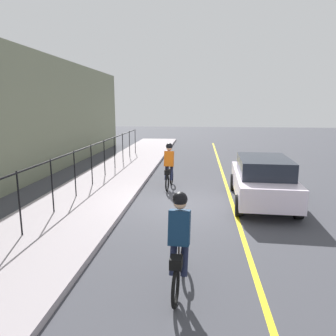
% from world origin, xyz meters
% --- Properties ---
extents(ground_plane, '(80.00, 80.00, 0.00)m').
position_xyz_m(ground_plane, '(0.00, 0.00, 0.00)').
color(ground_plane, '#3D3E44').
extents(lane_line_centre, '(36.00, 0.12, 0.01)m').
position_xyz_m(lane_line_centre, '(0.00, -1.60, 0.00)').
color(lane_line_centre, yellow).
rests_on(lane_line_centre, ground).
extents(sidewalk, '(40.00, 3.20, 0.15)m').
position_xyz_m(sidewalk, '(0.00, 3.40, 0.07)').
color(sidewalk, '#988F94').
rests_on(sidewalk, ground).
extents(building_wall, '(28.00, 0.80, 5.61)m').
position_xyz_m(building_wall, '(2.00, 7.00, 2.81)').
color(building_wall, slate).
rests_on(building_wall, ground).
extents(iron_fence, '(18.96, 0.04, 1.60)m').
position_xyz_m(iron_fence, '(1.00, 3.80, 1.32)').
color(iron_fence, black).
rests_on(iron_fence, sidewalk).
extents(cyclist_lead, '(1.71, 0.38, 1.83)m').
position_xyz_m(cyclist_lead, '(2.07, 0.72, 0.91)').
color(cyclist_lead, black).
rests_on(cyclist_lead, ground).
extents(cyclist_follow, '(1.71, 0.38, 1.83)m').
position_xyz_m(cyclist_follow, '(-5.05, -0.16, 0.91)').
color(cyclist_follow, black).
rests_on(cyclist_follow, ground).
extents(patrol_sedan, '(4.48, 2.08, 1.58)m').
position_xyz_m(patrol_sedan, '(0.49, -2.59, 0.82)').
color(patrol_sedan, white).
rests_on(patrol_sedan, ground).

